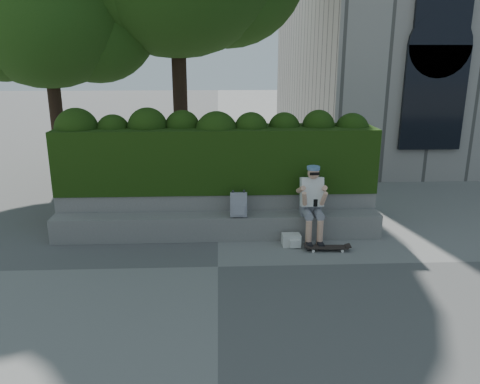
{
  "coord_description": "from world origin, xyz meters",
  "views": [
    {
      "loc": [
        0.04,
        -6.85,
        3.24
      ],
      "look_at": [
        0.4,
        1.0,
        0.95
      ],
      "focal_mm": 35.0,
      "sensor_mm": 36.0,
      "label": 1
    }
  ],
  "objects_px": {
    "skateboard": "(327,247)",
    "backpack_plaid": "(239,205)",
    "person": "(312,201)",
    "backpack_ground": "(291,240)"
  },
  "relations": [
    {
      "from": "backpack_plaid",
      "to": "backpack_ground",
      "type": "xyz_separation_m",
      "value": [
        0.92,
        -0.33,
        -0.57
      ]
    },
    {
      "from": "skateboard",
      "to": "backpack_plaid",
      "type": "xyz_separation_m",
      "value": [
        -1.51,
        0.59,
        0.61
      ]
    },
    {
      "from": "person",
      "to": "backpack_plaid",
      "type": "distance_m",
      "value": 1.32
    },
    {
      "from": "backpack_plaid",
      "to": "person",
      "type": "bearing_deg",
      "value": -0.88
    },
    {
      "from": "person",
      "to": "backpack_ground",
      "type": "relative_size",
      "value": 4.29
    },
    {
      "from": "person",
      "to": "skateboard",
      "type": "relative_size",
      "value": 1.91
    },
    {
      "from": "person",
      "to": "skateboard",
      "type": "xyz_separation_m",
      "value": [
        0.19,
        -0.51,
        -0.69
      ]
    },
    {
      "from": "skateboard",
      "to": "backpack_ground",
      "type": "bearing_deg",
      "value": 158.03
    },
    {
      "from": "backpack_ground",
      "to": "person",
      "type": "bearing_deg",
      "value": 30.09
    },
    {
      "from": "skateboard",
      "to": "person",
      "type": "bearing_deg",
      "value": 113.29
    }
  ]
}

